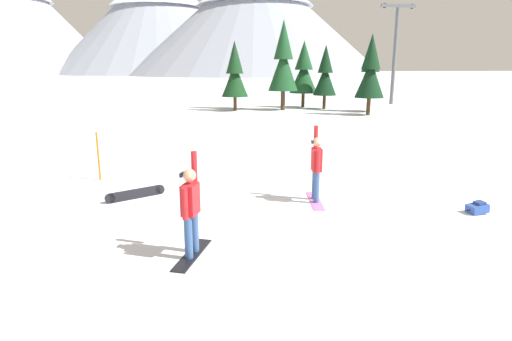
% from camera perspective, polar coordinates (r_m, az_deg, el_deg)
% --- Properties ---
extents(ground_plane, '(800.00, 800.00, 0.00)m').
position_cam_1_polar(ground_plane, '(9.51, 11.66, -7.77)').
color(ground_plane, silver).
extents(snowboarder_foreground, '(0.83, 1.45, 1.94)m').
position_cam_1_polar(snowboarder_foreground, '(7.87, -8.78, -5.17)').
color(snowboarder_foreground, black).
rests_on(snowboarder_foreground, ground_plane).
extents(snowboarder_midground, '(0.56, 1.60, 1.97)m').
position_cam_1_polar(snowboarder_midground, '(11.08, 8.11, 0.44)').
color(snowboarder_midground, pink).
rests_on(snowboarder_midground, ground_plane).
extents(loose_snowboard_near_right, '(1.54, 0.86, 0.25)m').
position_cam_1_polar(loose_snowboard_near_right, '(11.89, -15.88, -2.99)').
color(loose_snowboard_near_right, black).
rests_on(loose_snowboard_near_right, ground_plane).
extents(backpack_blue, '(0.54, 0.36, 0.30)m').
position_cam_1_polar(backpack_blue, '(11.59, 27.62, -4.47)').
color(backpack_blue, '#2D4C9E').
rests_on(backpack_blue, ground_plane).
extents(trail_marker_pole, '(0.06, 0.06, 1.51)m').
position_cam_1_polar(trail_marker_pole, '(14.01, -20.42, 1.79)').
color(trail_marker_pole, orange).
rests_on(trail_marker_pole, ground_plane).
extents(pine_tree_young, '(2.20, 2.20, 5.45)m').
position_cam_1_polar(pine_tree_young, '(35.39, 15.10, 12.46)').
color(pine_tree_young, '#472D19').
rests_on(pine_tree_young, ground_plane).
extents(pine_tree_tall, '(2.47, 2.47, 5.72)m').
position_cam_1_polar(pine_tree_tall, '(38.22, 6.44, 13.11)').
color(pine_tree_tall, '#472D19').
rests_on(pine_tree_tall, ground_plane).
extents(pine_tree_twin, '(1.96, 1.96, 5.29)m').
position_cam_1_polar(pine_tree_twin, '(36.76, 9.28, 12.63)').
color(pine_tree_twin, '#472D19').
rests_on(pine_tree_twin, ground_plane).
extents(pine_tree_leaning, '(2.04, 2.04, 5.64)m').
position_cam_1_polar(pine_tree_leaning, '(36.85, -2.87, 13.08)').
color(pine_tree_leaning, '#472D19').
rests_on(pine_tree_leaning, ground_plane).
extents(pine_tree_short, '(2.43, 2.43, 7.19)m').
position_cam_1_polar(pine_tree_short, '(35.52, 3.70, 14.41)').
color(pine_tree_short, '#472D19').
rests_on(pine_tree_short, ground_plane).
extents(pine_tree_broad, '(2.12, 2.12, 5.82)m').
position_cam_1_polar(pine_tree_broad, '(32.67, 15.14, 12.74)').
color(pine_tree_broad, '#472D19').
rests_on(pine_tree_broad, ground_plane).
extents(pine_tree_slender, '(2.16, 2.16, 5.22)m').
position_cam_1_polar(pine_tree_slender, '(34.84, -2.88, 12.68)').
color(pine_tree_slender, '#472D19').
rests_on(pine_tree_slender, ground_plane).
extents(ski_lift_tower, '(3.41, 0.36, 9.19)m').
position_cam_1_polar(ski_lift_tower, '(43.60, 18.21, 15.48)').
color(ski_lift_tower, '#595B60').
rests_on(ski_lift_tower, ground_plane).
extents(peak_north_spur, '(114.97, 114.97, 61.39)m').
position_cam_1_polar(peak_north_spur, '(268.01, -31.21, 17.92)').
color(peak_north_spur, '#B2B7C6').
rests_on(peak_north_spur, ground_plane).
extents(peak_east_ridge, '(110.96, 110.96, 55.77)m').
position_cam_1_polar(peak_east_ridge, '(242.00, -13.02, 19.42)').
color(peak_east_ridge, '#8C93A3').
rests_on(peak_east_ridge, ground_plane).
extents(peak_west_ridge, '(119.25, 119.25, 51.23)m').
position_cam_1_polar(peak_west_ridge, '(208.87, -0.15, 20.07)').
color(peak_west_ridge, '#8C93A3').
rests_on(peak_west_ridge, ground_plane).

